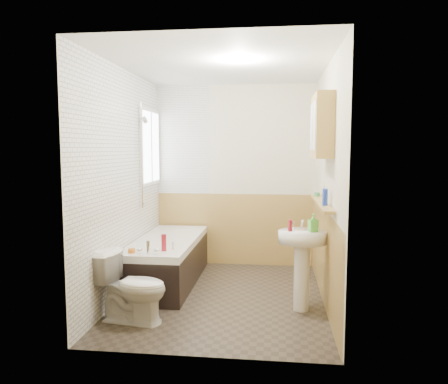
{
  "coord_description": "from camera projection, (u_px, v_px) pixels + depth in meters",
  "views": [
    {
      "loc": [
        0.57,
        -4.64,
        1.63
      ],
      "look_at": [
        0.0,
        0.15,
        1.15
      ],
      "focal_mm": 35.0,
      "sensor_mm": 36.0,
      "label": 1
    }
  ],
  "objects": [
    {
      "name": "black_jar",
      "position": [
        317.0,
        195.0,
        4.98
      ],
      "size": [
        0.08,
        0.08,
        0.04
      ],
      "primitive_type": "cylinder",
      "rotation": [
        0.0,
        0.0,
        -0.41
      ],
      "color": "#388447",
      "rests_on": "pine_shelf"
    },
    {
      "name": "wall_right",
      "position": [
        328.0,
        185.0,
        4.56
      ],
      "size": [
        0.02,
        2.8,
        2.5
      ],
      "primitive_type": "cube",
      "color": "beige",
      "rests_on": "ground"
    },
    {
      "name": "green_bottle",
      "position": [
        324.0,
        194.0,
        4.25
      ],
      "size": [
        0.05,
        0.05,
        0.2
      ],
      "primitive_type": "cone",
      "rotation": [
        0.0,
        0.0,
        0.38
      ],
      "color": "navy",
      "rests_on": "pine_shelf"
    },
    {
      "name": "sink",
      "position": [
        302.0,
        254.0,
        4.37
      ],
      "size": [
        0.48,
        0.38,
        0.92
      ],
      "rotation": [
        0.0,
        0.0,
        -0.03
      ],
      "color": "white",
      "rests_on": "floor"
    },
    {
      "name": "wainscot_front",
      "position": [
        201.0,
        295.0,
        3.39
      ],
      "size": [
        2.2,
        0.01,
        1.0
      ],
      "primitive_type": "cube",
      "color": "tan",
      "rests_on": "wall_front"
    },
    {
      "name": "window",
      "position": [
        151.0,
        147.0,
        5.71
      ],
      "size": [
        0.03,
        0.79,
        0.99
      ],
      "color": "white",
      "rests_on": "wall_left"
    },
    {
      "name": "soap_bottle",
      "position": [
        313.0,
        228.0,
        4.28
      ],
      "size": [
        0.13,
        0.2,
        0.08
      ],
      "primitive_type": "imported",
      "rotation": [
        0.0,
        0.0,
        0.31
      ],
      "color": "#59C647",
      "rests_on": "sink"
    },
    {
      "name": "wainscot_back",
      "position": [
        234.0,
        229.0,
        6.14
      ],
      "size": [
        2.2,
        0.01,
        1.0
      ],
      "primitive_type": "cube",
      "color": "tan",
      "rests_on": "wall_back"
    },
    {
      "name": "tile_cladding_left",
      "position": [
        125.0,
        183.0,
        4.82
      ],
      "size": [
        0.01,
        2.8,
        2.5
      ],
      "primitive_type": "cube",
      "color": "white",
      "rests_on": "wall_left"
    },
    {
      "name": "tile_return_back",
      "position": [
        183.0,
        140.0,
        6.09
      ],
      "size": [
        0.75,
        0.01,
        1.5
      ],
      "primitive_type": "cube",
      "color": "white",
      "rests_on": "wall_back"
    },
    {
      "name": "wall_front",
      "position": [
        200.0,
        199.0,
        3.3
      ],
      "size": [
        2.2,
        0.02,
        2.5
      ],
      "primitive_type": "cube",
      "color": "beige",
      "rests_on": "ground"
    },
    {
      "name": "cream_jar",
      "position": [
        132.0,
        251.0,
        4.55
      ],
      "size": [
        0.09,
        0.09,
        0.05
      ],
      "primitive_type": "cylinder",
      "rotation": [
        0.0,
        0.0,
        0.29
      ],
      "color": "orange",
      "rests_on": "bathtub"
    },
    {
      "name": "medicine_cabinet",
      "position": [
        322.0,
        126.0,
        4.28
      ],
      "size": [
        0.17,
        0.69,
        0.62
      ],
      "color": "tan",
      "rests_on": "wall_right"
    },
    {
      "name": "clear_bottle",
      "position": [
        290.0,
        226.0,
        4.31
      ],
      "size": [
        0.04,
        0.04,
        0.11
      ],
      "primitive_type": "cylinder",
      "rotation": [
        0.0,
        0.0,
        -0.08
      ],
      "color": "maroon",
      "rests_on": "sink"
    },
    {
      "name": "foam_can",
      "position": [
        325.0,
        197.0,
        4.16
      ],
      "size": [
        0.05,
        0.05,
        0.16
      ],
      "primitive_type": "cylinder",
      "rotation": [
        0.0,
        0.0,
        -0.02
      ],
      "color": "#19339E",
      "rests_on": "pine_shelf"
    },
    {
      "name": "bathtub",
      "position": [
        167.0,
        260.0,
        5.31
      ],
      "size": [
        0.7,
        1.79,
        0.69
      ],
      "color": "black",
      "rests_on": "floor"
    },
    {
      "name": "pine_shelf",
      "position": [
        321.0,
        203.0,
        4.53
      ],
      "size": [
        0.1,
        1.49,
        0.03
      ],
      "primitive_type": "cube",
      "color": "tan",
      "rests_on": "wall_right"
    },
    {
      "name": "ceiling",
      "position": [
        222.0,
        65.0,
        4.56
      ],
      "size": [
        2.8,
        2.8,
        0.0
      ],
      "primitive_type": "plane",
      "rotation": [
        3.14,
        0.0,
        0.0
      ],
      "color": "white",
      "rests_on": "ground"
    },
    {
      "name": "shower_riser",
      "position": [
        142.0,
        147.0,
        5.27
      ],
      "size": [
        0.11,
        0.09,
        1.28
      ],
      "color": "silver",
      "rests_on": "wall_left"
    },
    {
      "name": "toilet",
      "position": [
        132.0,
        287.0,
        4.11
      ],
      "size": [
        0.73,
        0.48,
        0.66
      ],
      "primitive_type": "imported",
      "rotation": [
        0.0,
        0.0,
        1.41
      ],
      "color": "white",
      "rests_on": "floor"
    },
    {
      "name": "orange_bottle",
      "position": [
        173.0,
        246.0,
        4.71
      ],
      "size": [
        0.03,
        0.03,
        0.08
      ],
      "primitive_type": "cylinder",
      "rotation": [
        0.0,
        0.0,
        0.14
      ],
      "color": "silver",
      "rests_on": "bathtub"
    },
    {
      "name": "blue_gel",
      "position": [
        164.0,
        243.0,
        4.63
      ],
      "size": [
        0.05,
        0.04,
        0.18
      ],
      "primitive_type": "cube",
      "rotation": [
        0.0,
        0.0,
        0.14
      ],
      "color": "maroon",
      "rests_on": "bathtub"
    },
    {
      "name": "wall_back",
      "position": [
        235.0,
        176.0,
        6.08
      ],
      "size": [
        2.2,
        0.02,
        2.5
      ],
      "primitive_type": "cube",
      "color": "beige",
      "rests_on": "ground"
    },
    {
      "name": "wall_left",
      "position": [
        123.0,
        183.0,
        4.82
      ],
      "size": [
        0.02,
        2.8,
        2.5
      ],
      "primitive_type": "cube",
      "color": "beige",
      "rests_on": "ground"
    },
    {
      "name": "floor",
      "position": [
        222.0,
        297.0,
        4.81
      ],
      "size": [
        2.8,
        2.8,
        0.0
      ],
      "primitive_type": "plane",
      "color": "#2D2620",
      "rests_on": "ground"
    },
    {
      "name": "wainscot_right",
      "position": [
        324.0,
        255.0,
        4.64
      ],
      "size": [
        0.01,
        2.8,
        1.0
      ],
      "primitive_type": "cube",
      "color": "tan",
      "rests_on": "wall_right"
    }
  ]
}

